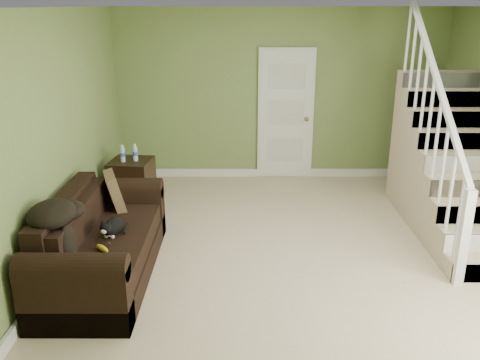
{
  "coord_description": "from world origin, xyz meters",
  "views": [
    {
      "loc": [
        -0.59,
        -5.05,
        2.63
      ],
      "look_at": [
        -0.6,
        0.07,
        0.85
      ],
      "focal_mm": 38.0,
      "sensor_mm": 36.0,
      "label": 1
    }
  ],
  "objects_px": {
    "side_table": "(132,182)",
    "banana": "(102,248)",
    "sofa": "(100,246)",
    "cat": "(112,227)"
  },
  "relations": [
    {
      "from": "side_table",
      "to": "cat",
      "type": "height_order",
      "value": "side_table"
    },
    {
      "from": "banana",
      "to": "sofa",
      "type": "bearing_deg",
      "value": 65.86
    },
    {
      "from": "cat",
      "to": "sofa",
      "type": "bearing_deg",
      "value": -177.02
    },
    {
      "from": "side_table",
      "to": "banana",
      "type": "xyz_separation_m",
      "value": [
        0.2,
        -2.29,
        0.16
      ]
    },
    {
      "from": "cat",
      "to": "banana",
      "type": "relative_size",
      "value": 2.4
    },
    {
      "from": "cat",
      "to": "banana",
      "type": "distance_m",
      "value": 0.35
    },
    {
      "from": "side_table",
      "to": "banana",
      "type": "height_order",
      "value": "side_table"
    },
    {
      "from": "sofa",
      "to": "side_table",
      "type": "height_order",
      "value": "side_table"
    },
    {
      "from": "sofa",
      "to": "cat",
      "type": "relative_size",
      "value": 4.67
    },
    {
      "from": "side_table",
      "to": "banana",
      "type": "relative_size",
      "value": 4.57
    }
  ]
}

